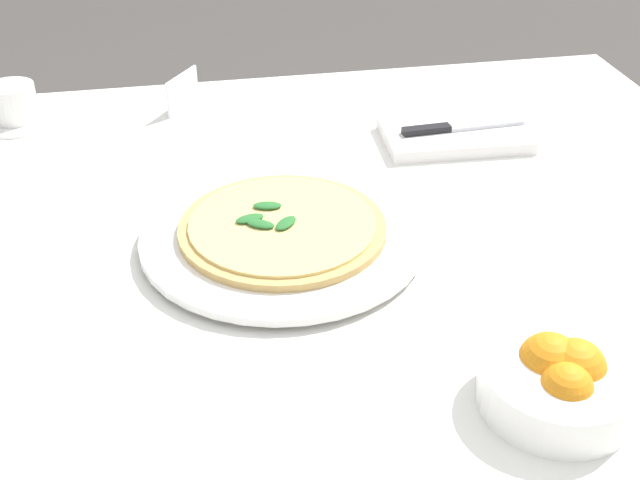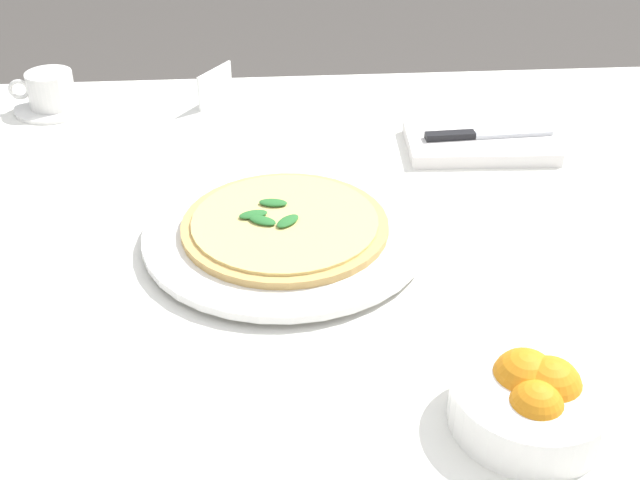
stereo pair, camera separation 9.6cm
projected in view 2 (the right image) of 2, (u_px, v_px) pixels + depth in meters
name	position (u px, v px, depth m)	size (l,w,h in m)	color
dining_table	(354.00, 346.00, 1.06)	(1.23, 1.23, 0.76)	white
pizza_plate	(285.00, 234.00, 1.03)	(0.35, 0.35, 0.02)	white
pizza	(285.00, 224.00, 1.02)	(0.26, 0.26, 0.02)	#DBAD60
coffee_cup_far_left	(51.00, 93.00, 1.36)	(0.13, 0.13, 0.06)	white
napkin_folded	(480.00, 143.00, 1.25)	(0.23, 0.14, 0.02)	white
dinner_knife	(483.00, 134.00, 1.24)	(0.20, 0.03, 0.01)	silver
citrus_bowl	(532.00, 398.00, 0.76)	(0.15, 0.15, 0.07)	white
menu_card	(215.00, 86.00, 1.38)	(0.05, 0.08, 0.06)	white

